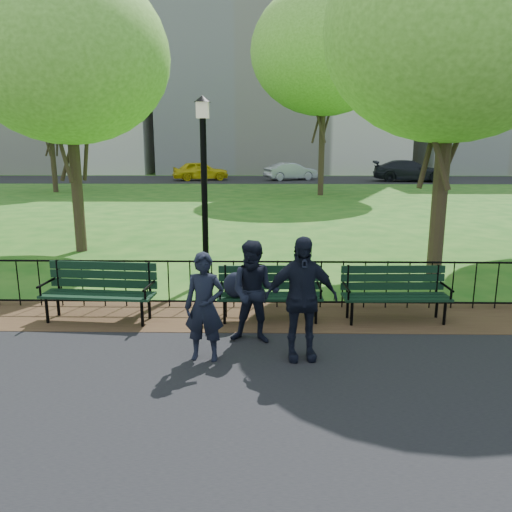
{
  "coord_description": "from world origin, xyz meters",
  "views": [
    {
      "loc": [
        0.38,
        -6.8,
        2.99
      ],
      "look_at": [
        0.22,
        1.5,
        1.1
      ],
      "focal_mm": 35.0,
      "sensor_mm": 36.0,
      "label": 1
    }
  ],
  "objects_px": {
    "person_right": "(301,298)",
    "sedan_silver": "(291,171)",
    "lamppost": "(204,184)",
    "taxi": "(201,171)",
    "park_bench_right_a": "(395,288)",
    "sedan_dark": "(410,171)",
    "park_bench_left_a": "(100,285)",
    "tree_near_w": "(66,56)",
    "park_bench_main": "(256,286)",
    "tree_far_e": "(324,51)",
    "person_left": "(204,307)",
    "tree_near_e": "(453,31)",
    "person_mid": "(255,292)",
    "tree_far_w": "(47,94)"
  },
  "relations": [
    {
      "from": "person_right",
      "to": "sedan_silver",
      "type": "distance_m",
      "value": 34.57
    },
    {
      "from": "lamppost",
      "to": "taxi",
      "type": "distance_m",
      "value": 30.54
    },
    {
      "from": "park_bench_right_a",
      "to": "lamppost",
      "type": "height_order",
      "value": "lamppost"
    },
    {
      "from": "lamppost",
      "to": "taxi",
      "type": "xyz_separation_m",
      "value": [
        -3.98,
        30.25,
        -1.36
      ]
    },
    {
      "from": "park_bench_right_a",
      "to": "sedan_dark",
      "type": "xyz_separation_m",
      "value": [
        9.14,
        31.72,
        0.26
      ]
    },
    {
      "from": "park_bench_left_a",
      "to": "taxi",
      "type": "bearing_deg",
      "value": 99.16
    },
    {
      "from": "park_bench_left_a",
      "to": "tree_near_w",
      "type": "height_order",
      "value": "tree_near_w"
    },
    {
      "from": "park_bench_left_a",
      "to": "sedan_dark",
      "type": "bearing_deg",
      "value": 70.85
    },
    {
      "from": "park_bench_main",
      "to": "tree_far_e",
      "type": "relative_size",
      "value": 0.16
    },
    {
      "from": "lamppost",
      "to": "person_left",
      "type": "bearing_deg",
      "value": -83.52
    },
    {
      "from": "tree_near_w",
      "to": "tree_near_e",
      "type": "bearing_deg",
      "value": -14.88
    },
    {
      "from": "taxi",
      "to": "sedan_silver",
      "type": "bearing_deg",
      "value": -103.47
    },
    {
      "from": "person_left",
      "to": "park_bench_main",
      "type": "bearing_deg",
      "value": 71.6
    },
    {
      "from": "park_bench_left_a",
      "to": "park_bench_main",
      "type": "bearing_deg",
      "value": 4.55
    },
    {
      "from": "park_bench_right_a",
      "to": "person_right",
      "type": "distance_m",
      "value": 2.36
    },
    {
      "from": "sedan_silver",
      "to": "person_mid",
      "type": "bearing_deg",
      "value": 153.36
    },
    {
      "from": "sedan_silver",
      "to": "sedan_dark",
      "type": "height_order",
      "value": "sedan_dark"
    },
    {
      "from": "tree_near_e",
      "to": "sedan_silver",
      "type": "xyz_separation_m",
      "value": [
        -1.86,
        29.84,
        -4.56
      ]
    },
    {
      "from": "tree_far_w",
      "to": "lamppost",
      "type": "bearing_deg",
      "value": -59.95
    },
    {
      "from": "park_bench_left_a",
      "to": "taxi",
      "type": "distance_m",
      "value": 32.76
    },
    {
      "from": "tree_far_w",
      "to": "sedan_silver",
      "type": "xyz_separation_m",
      "value": [
        15.08,
        10.3,
        -5.1
      ]
    },
    {
      "from": "lamppost",
      "to": "tree_far_w",
      "type": "bearing_deg",
      "value": 120.05
    },
    {
      "from": "park_bench_left_a",
      "to": "tree_far_e",
      "type": "distance_m",
      "value": 23.19
    },
    {
      "from": "tree_near_w",
      "to": "tree_far_e",
      "type": "relative_size",
      "value": 0.66
    },
    {
      "from": "park_bench_left_a",
      "to": "person_right",
      "type": "bearing_deg",
      "value": -19.97
    },
    {
      "from": "park_bench_main",
      "to": "park_bench_right_a",
      "type": "distance_m",
      "value": 2.36
    },
    {
      "from": "lamppost",
      "to": "person_mid",
      "type": "distance_m",
      "value": 3.81
    },
    {
      "from": "person_mid",
      "to": "park_bench_right_a",
      "type": "bearing_deg",
      "value": 30.6
    },
    {
      "from": "person_left",
      "to": "taxi",
      "type": "distance_m",
      "value": 34.55
    },
    {
      "from": "person_right",
      "to": "sedan_dark",
      "type": "relative_size",
      "value": 0.31
    },
    {
      "from": "sedan_silver",
      "to": "taxi",
      "type": "bearing_deg",
      "value": 69.69
    },
    {
      "from": "lamppost",
      "to": "sedan_silver",
      "type": "xyz_separation_m",
      "value": [
        3.35,
        30.58,
        -1.43
      ]
    },
    {
      "from": "park_bench_main",
      "to": "tree_near_w",
      "type": "relative_size",
      "value": 0.24
    },
    {
      "from": "tree_near_e",
      "to": "tree_far_e",
      "type": "bearing_deg",
      "value": 92.24
    },
    {
      "from": "tree_near_w",
      "to": "lamppost",
      "type": "bearing_deg",
      "value": -38.98
    },
    {
      "from": "tree_far_w",
      "to": "person_right",
      "type": "height_order",
      "value": "tree_far_w"
    },
    {
      "from": "park_bench_main",
      "to": "sedan_dark",
      "type": "bearing_deg",
      "value": 68.46
    },
    {
      "from": "lamppost",
      "to": "person_mid",
      "type": "height_order",
      "value": "lamppost"
    },
    {
      "from": "park_bench_left_a",
      "to": "tree_far_w",
      "type": "distance_m",
      "value": 25.42
    },
    {
      "from": "tree_far_w",
      "to": "person_left",
      "type": "relative_size",
      "value": 5.47
    },
    {
      "from": "park_bench_right_a",
      "to": "tree_near_e",
      "type": "bearing_deg",
      "value": 59.23
    },
    {
      "from": "park_bench_main",
      "to": "person_left",
      "type": "xyz_separation_m",
      "value": [
        -0.68,
        -1.58,
        0.16
      ]
    },
    {
      "from": "lamppost",
      "to": "sedan_dark",
      "type": "xyz_separation_m",
      "value": [
        12.64,
        29.36,
        -1.3
      ]
    },
    {
      "from": "tree_far_w",
      "to": "person_mid",
      "type": "height_order",
      "value": "tree_far_w"
    },
    {
      "from": "taxi",
      "to": "sedan_silver",
      "type": "xyz_separation_m",
      "value": [
        7.32,
        0.33,
        -0.06
      ]
    },
    {
      "from": "sedan_silver",
      "to": "person_right",
      "type": "bearing_deg",
      "value": 154.5
    },
    {
      "from": "lamppost",
      "to": "tree_near_w",
      "type": "xyz_separation_m",
      "value": [
        -3.91,
        3.16,
        3.06
      ]
    },
    {
      "from": "park_bench_main",
      "to": "tree_far_w",
      "type": "bearing_deg",
      "value": 117.88
    },
    {
      "from": "taxi",
      "to": "sedan_dark",
      "type": "bearing_deg",
      "value": -109.14
    },
    {
      "from": "tree_far_w",
      "to": "park_bench_right_a",
      "type": "bearing_deg",
      "value": -56.07
    }
  ]
}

